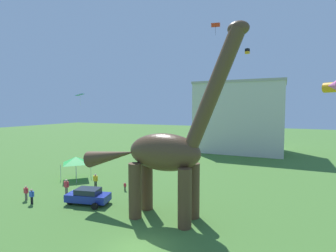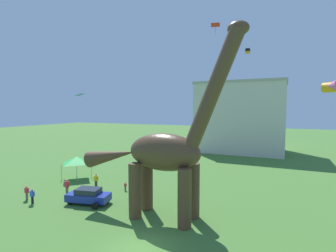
# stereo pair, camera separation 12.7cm
# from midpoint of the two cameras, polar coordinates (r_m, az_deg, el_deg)

# --- Properties ---
(ground_plane) EXTENTS (240.00, 240.00, 0.00)m
(ground_plane) POSITION_cam_midpoint_polar(r_m,az_deg,el_deg) (19.19, -6.63, -25.59)
(ground_plane) COLOR #42702D
(dinosaur_sculpture) EXTENTS (15.16, 3.21, 15.85)m
(dinosaur_sculpture) POSITION_cam_midpoint_polar(r_m,az_deg,el_deg) (21.96, -0.90, -5.82)
(dinosaur_sculpture) COLOR #513823
(dinosaur_sculpture) RESTS_ON ground_plane
(parked_sedan_left) EXTENTS (4.49, 2.68, 1.55)m
(parked_sedan_left) POSITION_cam_midpoint_polar(r_m,az_deg,el_deg) (27.42, -17.19, -14.63)
(parked_sedan_left) COLOR navy
(parked_sedan_left) RESTS_ON ground_plane
(person_photographer) EXTENTS (0.36, 0.16, 0.97)m
(person_photographer) POSITION_cam_midpoint_polar(r_m,az_deg,el_deg) (30.61, -9.37, -12.96)
(person_photographer) COLOR black
(person_photographer) RESTS_ON ground_plane
(person_vendor_side) EXTENTS (0.57, 0.25, 1.52)m
(person_vendor_side) POSITION_cam_midpoint_polar(r_m,az_deg,el_deg) (29.42, -27.90, -13.39)
(person_vendor_side) COLOR black
(person_vendor_side) RESTS_ON ground_plane
(person_near_flyer) EXTENTS (0.66, 0.29, 1.75)m
(person_near_flyer) POSITION_cam_midpoint_polar(r_m,az_deg,el_deg) (30.73, -21.50, -12.20)
(person_near_flyer) COLOR #6B6056
(person_near_flyer) RESTS_ON ground_plane
(person_strolling_adult) EXTENTS (0.56, 0.25, 1.50)m
(person_strolling_adult) POSITION_cam_midpoint_polar(r_m,az_deg,el_deg) (30.88, -28.87, -12.63)
(person_strolling_adult) COLOR #6B6056
(person_strolling_adult) RESTS_ON ground_plane
(person_watching_child) EXTENTS (0.64, 0.28, 1.70)m
(person_watching_child) POSITION_cam_midpoint_polar(r_m,az_deg,el_deg) (32.22, -15.65, -11.37)
(person_watching_child) COLOR black
(person_watching_child) RESTS_ON ground_plane
(festival_canopy_tent) EXTENTS (3.15, 3.15, 3.00)m
(festival_canopy_tent) POSITION_cam_midpoint_polar(r_m,az_deg,el_deg) (36.68, -19.63, -7.16)
(festival_canopy_tent) COLOR #B2B2B7
(festival_canopy_tent) RESTS_ON ground_plane
(kite_mid_right) EXTENTS (0.49, 0.49, 0.52)m
(kite_mid_right) POSITION_cam_midpoint_polar(r_m,az_deg,el_deg) (28.94, 17.48, 15.65)
(kite_mid_right) COLOR black
(kite_far_right) EXTENTS (0.71, 0.57, 0.81)m
(kite_far_right) POSITION_cam_midpoint_polar(r_m,az_deg,el_deg) (20.23, 10.71, 21.25)
(kite_far_right) COLOR red
(kite_mid_left) EXTENTS (0.86, 0.95, 0.98)m
(kite_mid_left) POSITION_cam_midpoint_polar(r_m,az_deg,el_deg) (21.65, -18.85, 6.60)
(kite_mid_left) COLOR #287AE5
(background_building_block) EXTENTS (18.42, 12.25, 15.15)m
(background_building_block) POSITION_cam_midpoint_polar(r_m,az_deg,el_deg) (58.49, 15.98, 1.93)
(background_building_block) COLOR beige
(background_building_block) RESTS_ON ground_plane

